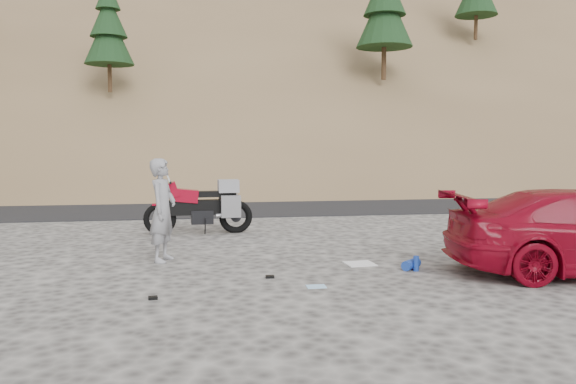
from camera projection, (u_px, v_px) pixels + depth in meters
name	position (u px, v px, depth m)	size (l,w,h in m)	color
ground	(224.00, 258.00, 10.19)	(140.00, 140.00, 0.00)	#3F3C3A
road	(213.00, 205.00, 19.04)	(120.00, 7.00, 0.05)	black
hillside	(202.00, 42.00, 49.47)	(120.00, 73.00, 46.72)	brown
motorcycle	(204.00, 206.00, 12.95)	(2.50, 0.80, 1.49)	black
man	(164.00, 261.00, 9.94)	(0.66, 0.44, 1.82)	gray
gear_white_cloth	(360.00, 264.00, 9.68)	(0.48, 0.43, 0.02)	white
gear_blue_mat	(411.00, 264.00, 9.29)	(0.16, 0.16, 0.41)	#1A3B9C
gear_bottle	(416.00, 264.00, 9.14)	(0.09, 0.09, 0.25)	#1A3B9C
gear_funnel	(413.00, 264.00, 9.31)	(0.13, 0.13, 0.17)	red
gear_glove_a	(270.00, 277.00, 8.68)	(0.13, 0.09, 0.04)	black
gear_glove_b	(153.00, 298.00, 7.48)	(0.12, 0.09, 0.04)	black
gear_blue_cloth	(316.00, 286.00, 8.14)	(0.28, 0.21, 0.01)	#9CCCF1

